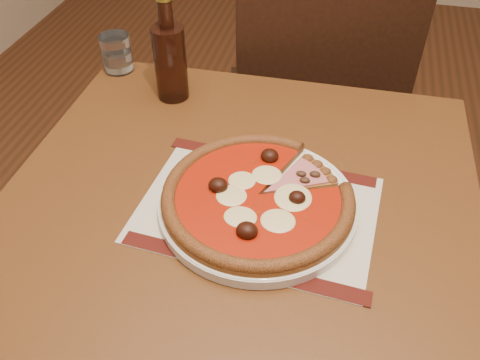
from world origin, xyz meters
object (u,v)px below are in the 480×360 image
object	(u,v)px
chair_far	(313,102)
pizza	(258,196)
table	(237,241)
bottle	(170,59)
water_glass	(116,53)
plate	(258,205)

from	to	relation	value
chair_far	pizza	bearing A→B (deg)	71.37
table	bottle	size ratio (longest dim) A/B	3.64
table	water_glass	world-z (taller)	water_glass
chair_far	plate	xyz separation A→B (m)	(-0.03, -0.66, 0.22)
plate	chair_far	bearing A→B (deg)	87.58
table	pizza	xyz separation A→B (m)	(0.04, -0.01, 0.13)
plate	water_glass	world-z (taller)	water_glass
table	plate	size ratio (longest dim) A/B	2.52
chair_far	pizza	xyz separation A→B (m)	(-0.03, -0.66, 0.24)
table	water_glass	distance (m)	0.53
table	plate	xyz separation A→B (m)	(0.04, -0.01, 0.11)
bottle	pizza	bearing A→B (deg)	-50.01
table	chair_far	xyz separation A→B (m)	(0.06, 0.65, -0.11)
pizza	bottle	bearing A→B (deg)	129.99
table	chair_far	bearing A→B (deg)	84.28
chair_far	bottle	world-z (taller)	bottle
pizza	water_glass	bearing A→B (deg)	137.59
chair_far	water_glass	bearing A→B (deg)	17.97
pizza	water_glass	xyz separation A→B (m)	(-0.40, 0.37, 0.01)
water_glass	bottle	xyz separation A→B (m)	(0.16, -0.08, 0.05)
plate	bottle	xyz separation A→B (m)	(-0.24, 0.29, 0.08)
water_glass	chair_far	bearing A→B (deg)	34.18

